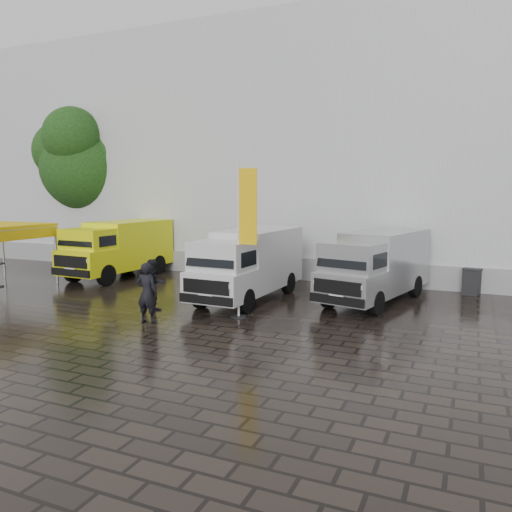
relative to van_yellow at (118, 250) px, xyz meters
The scene contains 11 objects.
ground 10.22m from the van_yellow, 30.47° to the right, with size 120.00×120.00×0.00m, color black.
exhibition_hall 15.98m from the van_yellow, 45.33° to the left, with size 44.00×16.00×12.00m, color silver.
hall_plinth 11.13m from the van_yellow, 14.67° to the left, with size 44.00×0.15×1.00m, color gray.
van_yellow is the anchor object (origin of this frame).
van_white 7.77m from the van_yellow, 14.53° to the right, with size 1.97×5.90×2.56m, color silver, non-canonical shape.
van_silver 11.88m from the van_yellow, ahead, with size 1.94×5.83×2.53m, color #A7A9AB, non-canonical shape.
flagpole 9.66m from the van_yellow, 27.47° to the right, with size 0.88×0.50×4.88m.
tree 7.78m from the van_yellow, 143.27° to the left, with size 4.87×4.87×8.75m.
wheelie_bin 15.27m from the van_yellow, ahead, with size 0.62×0.62×1.03m, color black.
person_front 8.61m from the van_yellow, 45.42° to the right, with size 0.68×0.44×1.86m, color black.
person_tent 7.20m from the van_yellow, 41.85° to the right, with size 0.85×0.66×1.75m, color black.
Camera 1 is at (6.27, -13.27, 3.98)m, focal length 35.00 mm.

